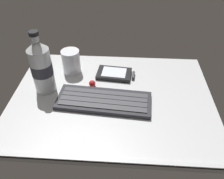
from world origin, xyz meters
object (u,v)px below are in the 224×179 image
object	(u,v)px
handheld_device	(116,74)
trackball_mouse	(92,83)
juice_cup	(71,62)
keyboard	(104,101)
water_bottle	(41,67)

from	to	relation	value
handheld_device	trackball_mouse	bearing A→B (deg)	-139.75
juice_cup	keyboard	bearing A→B (deg)	-50.68
trackball_mouse	juice_cup	bearing A→B (deg)	136.32
water_bottle	trackball_mouse	xyz separation A→B (cm)	(15.01, 2.61, -7.91)
keyboard	trackball_mouse	bearing A→B (deg)	120.47
keyboard	handheld_device	bearing A→B (deg)	78.16
keyboard	water_bottle	distance (cm)	21.95
keyboard	handheld_device	world-z (taller)	keyboard
handheld_device	trackball_mouse	world-z (taller)	trackball_mouse
water_bottle	keyboard	bearing A→B (deg)	-15.04
keyboard	handheld_device	size ratio (longest dim) A/B	2.24
juice_cup	handheld_device	bearing A→B (deg)	-5.41
keyboard	juice_cup	world-z (taller)	juice_cup
trackball_mouse	water_bottle	bearing A→B (deg)	-170.13
handheld_device	juice_cup	world-z (taller)	juice_cup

